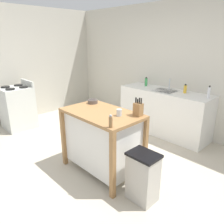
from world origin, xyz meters
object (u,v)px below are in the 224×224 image
object	(u,v)px
pepper_grinder	(111,121)
bottle_hand_soap	(185,89)
bowl_ceramic_small	(93,101)
sink_faucet	(169,84)
bottle_dish_soap	(146,82)
stove	(18,108)
knife_block	(138,109)
trash_bin	(143,177)
drinking_cup	(119,113)
kitchen_island	(102,139)
bottle_spray_cleaner	(209,92)

from	to	relation	value
pepper_grinder	bottle_hand_soap	world-z (taller)	pepper_grinder
bowl_ceramic_small	sink_faucet	xyz separation A→B (m)	(0.26, 1.79, 0.06)
bowl_ceramic_small	bottle_dish_soap	bearing A→B (deg)	98.89
stove	knife_block	bearing A→B (deg)	8.90
pepper_grinder	stove	xyz separation A→B (m)	(-3.00, 0.07, -0.54)
bottle_hand_soap	stove	distance (m)	3.52
bottle_hand_soap	stove	world-z (taller)	bottle_hand_soap
trash_bin	stove	bearing A→B (deg)	-177.35
drinking_cup	bottle_dish_soap	bearing A→B (deg)	117.61
knife_block	bottle_hand_soap	distance (m)	1.68
kitchen_island	stove	bearing A→B (deg)	-174.93
bottle_spray_cleaner	drinking_cup	bearing A→B (deg)	-102.90
bottle_dish_soap	kitchen_island	bearing A→B (deg)	-70.25
knife_block	drinking_cup	xyz separation A→B (m)	(-0.17, -0.18, -0.05)
bottle_spray_cleaner	trash_bin	bearing A→B (deg)	-86.54
kitchen_island	bottle_hand_soap	distance (m)	1.98
kitchen_island	bottle_spray_cleaner	size ratio (longest dim) A/B	5.16
trash_bin	stove	distance (m)	3.34
pepper_grinder	kitchen_island	bearing A→B (deg)	148.96
trash_bin	bottle_dish_soap	world-z (taller)	bottle_dish_soap
trash_bin	bottle_dish_soap	distance (m)	2.55
knife_block	stove	xyz separation A→B (m)	(-2.97, -0.47, -0.56)
kitchen_island	bottle_hand_soap	size ratio (longest dim) A/B	6.57
bowl_ceramic_small	stove	bearing A→B (deg)	-169.26
trash_bin	bottle_spray_cleaner	bearing A→B (deg)	93.46
bottle_spray_cleaner	stove	distance (m)	3.87
sink_faucet	bowl_ceramic_small	bearing A→B (deg)	-98.30
trash_bin	bottle_hand_soap	world-z (taller)	bottle_hand_soap
bottle_hand_soap	stove	xyz separation A→B (m)	(-2.75, -2.13, -0.52)
kitchen_island	bottle_hand_soap	bearing A→B (deg)	83.23
drinking_cup	pepper_grinder	world-z (taller)	pepper_grinder
drinking_cup	bottle_spray_cleaner	bearing A→B (deg)	77.10
bottle_dish_soap	sink_faucet	bearing A→B (deg)	8.19
trash_bin	bottle_hand_soap	xyz separation A→B (m)	(-0.58, 1.98, 0.67)
bowl_ceramic_small	bottle_spray_cleaner	world-z (taller)	bottle_spray_cleaner
bottle_hand_soap	knife_block	bearing A→B (deg)	-82.43
bowl_ceramic_small	kitchen_island	bearing A→B (deg)	-23.26
pepper_grinder	trash_bin	xyz separation A→B (m)	(0.32, 0.22, -0.68)
bowl_ceramic_small	pepper_grinder	world-z (taller)	pepper_grinder
bowl_ceramic_small	sink_faucet	distance (m)	1.81
knife_block	bottle_hand_soap	bearing A→B (deg)	97.57
bottle_hand_soap	sink_faucet	bearing A→B (deg)	171.29
bowl_ceramic_small	stove	xyz separation A→B (m)	(-2.11, -0.40, -0.50)
kitchen_island	bottle_spray_cleaner	world-z (taller)	bottle_spray_cleaner
bottle_hand_soap	stove	size ratio (longest dim) A/B	0.17
bowl_ceramic_small	pepper_grinder	distance (m)	1.01
pepper_grinder	sink_faucet	size ratio (longest dim) A/B	0.72
kitchen_island	bottle_spray_cleaner	bearing A→B (deg)	69.57
knife_block	bottle_dish_soap	distance (m)	2.00
bowl_ceramic_small	pepper_grinder	size ratio (longest dim) A/B	0.99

